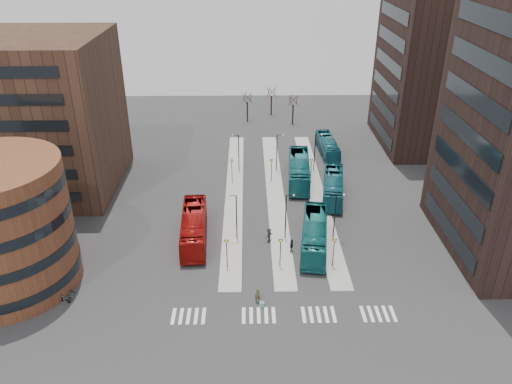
{
  "coord_description": "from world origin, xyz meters",
  "views": [
    {
      "loc": [
        -1.94,
        -34.48,
        33.92
      ],
      "look_at": [
        -0.97,
        21.1,
        5.0
      ],
      "focal_mm": 35.0,
      "sensor_mm": 36.0,
      "label": 1
    }
  ],
  "objects_px": {
    "commuter_b": "(291,246)",
    "commuter_c": "(269,235)",
    "traveller": "(258,296)",
    "bicycle_far": "(69,291)",
    "red_bus": "(194,227)",
    "commuter_a": "(194,246)",
    "teal_bus_c": "(333,187)",
    "teal_bus_d": "(327,146)",
    "teal_bus_a": "(314,234)",
    "bicycle_mid": "(64,299)",
    "suitcase": "(262,305)",
    "bicycle_near": "(65,298)",
    "teal_bus_b": "(299,170)"
  },
  "relations": [
    {
      "from": "commuter_a",
      "to": "commuter_b",
      "type": "bearing_deg",
      "value": 164.43
    },
    {
      "from": "traveller",
      "to": "commuter_a",
      "type": "xyz_separation_m",
      "value": [
        -7.45,
        9.18,
        -0.0
      ]
    },
    {
      "from": "teal_bus_c",
      "to": "commuter_b",
      "type": "relative_size",
      "value": 6.45
    },
    {
      "from": "red_bus",
      "to": "commuter_a",
      "type": "distance_m",
      "value": 3.15
    },
    {
      "from": "commuter_b",
      "to": "bicycle_mid",
      "type": "bearing_deg",
      "value": 122.7
    },
    {
      "from": "teal_bus_a",
      "to": "bicycle_mid",
      "type": "relative_size",
      "value": 8.11
    },
    {
      "from": "red_bus",
      "to": "teal_bus_a",
      "type": "xyz_separation_m",
      "value": [
        14.67,
        -1.96,
        -0.03
      ]
    },
    {
      "from": "teal_bus_a",
      "to": "commuter_c",
      "type": "bearing_deg",
      "value": 174.91
    },
    {
      "from": "red_bus",
      "to": "teal_bus_b",
      "type": "relative_size",
      "value": 0.95
    },
    {
      "from": "bicycle_far",
      "to": "commuter_a",
      "type": "bearing_deg",
      "value": -35.29
    },
    {
      "from": "commuter_a",
      "to": "commuter_c",
      "type": "xyz_separation_m",
      "value": [
        9.05,
        2.36,
        0.05
      ]
    },
    {
      "from": "teal_bus_d",
      "to": "bicycle_far",
      "type": "height_order",
      "value": "teal_bus_d"
    },
    {
      "from": "red_bus",
      "to": "commuter_b",
      "type": "distance_m",
      "value": 12.28
    },
    {
      "from": "teal_bus_c",
      "to": "teal_bus_d",
      "type": "distance_m",
      "value": 15.72
    },
    {
      "from": "teal_bus_b",
      "to": "commuter_b",
      "type": "xyz_separation_m",
      "value": [
        -2.67,
        -19.32,
        -0.92
      ]
    },
    {
      "from": "teal_bus_c",
      "to": "bicycle_near",
      "type": "height_order",
      "value": "teal_bus_c"
    },
    {
      "from": "commuter_c",
      "to": "bicycle_far",
      "type": "height_order",
      "value": "commuter_c"
    },
    {
      "from": "commuter_a",
      "to": "commuter_c",
      "type": "relative_size",
      "value": 0.95
    },
    {
      "from": "teal_bus_d",
      "to": "bicycle_mid",
      "type": "relative_size",
      "value": 7.02
    },
    {
      "from": "teal_bus_c",
      "to": "commuter_c",
      "type": "distance_m",
      "value": 15.02
    },
    {
      "from": "bicycle_far",
      "to": "teal_bus_d",
      "type": "bearing_deg",
      "value": -17.76
    },
    {
      "from": "red_bus",
      "to": "commuter_b",
      "type": "height_order",
      "value": "red_bus"
    },
    {
      "from": "teal_bus_a",
      "to": "traveller",
      "type": "distance_m",
      "value": 12.44
    },
    {
      "from": "suitcase",
      "to": "commuter_b",
      "type": "height_order",
      "value": "commuter_b"
    },
    {
      "from": "red_bus",
      "to": "teal_bus_d",
      "type": "bearing_deg",
      "value": 49.02
    },
    {
      "from": "commuter_c",
      "to": "bicycle_mid",
      "type": "relative_size",
      "value": 1.19
    },
    {
      "from": "teal_bus_a",
      "to": "commuter_b",
      "type": "height_order",
      "value": "teal_bus_a"
    },
    {
      "from": "bicycle_near",
      "to": "teal_bus_d",
      "type": "bearing_deg",
      "value": -31.71
    },
    {
      "from": "teal_bus_d",
      "to": "bicycle_far",
      "type": "xyz_separation_m",
      "value": [
        -32.7,
        -36.99,
        -1.03
      ]
    },
    {
      "from": "commuter_c",
      "to": "bicycle_near",
      "type": "xyz_separation_m",
      "value": [
        -21.55,
        -11.0,
        -0.49
      ]
    },
    {
      "from": "commuter_b",
      "to": "commuter_c",
      "type": "xyz_separation_m",
      "value": [
        -2.59,
        2.52,
        -0.0
      ]
    },
    {
      "from": "traveller",
      "to": "bicycle_mid",
      "type": "height_order",
      "value": "traveller"
    },
    {
      "from": "teal_bus_d",
      "to": "red_bus",
      "type": "bearing_deg",
      "value": -130.75
    },
    {
      "from": "traveller",
      "to": "bicycle_far",
      "type": "height_order",
      "value": "traveller"
    },
    {
      "from": "teal_bus_a",
      "to": "commuter_b",
      "type": "bearing_deg",
      "value": -148.36
    },
    {
      "from": "teal_bus_b",
      "to": "commuter_a",
      "type": "height_order",
      "value": "teal_bus_b"
    },
    {
      "from": "teal_bus_c",
      "to": "suitcase",
      "type": "bearing_deg",
      "value": -104.96
    },
    {
      "from": "commuter_c",
      "to": "teal_bus_b",
      "type": "bearing_deg",
      "value": -155.35
    },
    {
      "from": "suitcase",
      "to": "commuter_b",
      "type": "distance_m",
      "value": 10.51
    },
    {
      "from": "teal_bus_b",
      "to": "bicycle_near",
      "type": "bearing_deg",
      "value": -129.43
    },
    {
      "from": "commuter_b",
      "to": "commuter_c",
      "type": "distance_m",
      "value": 3.61
    },
    {
      "from": "traveller",
      "to": "bicycle_far",
      "type": "relative_size",
      "value": 1.02
    },
    {
      "from": "teal_bus_c",
      "to": "commuter_a",
      "type": "height_order",
      "value": "teal_bus_c"
    },
    {
      "from": "bicycle_near",
      "to": "commuter_a",
      "type": "bearing_deg",
      "value": -46.44
    },
    {
      "from": "commuter_b",
      "to": "bicycle_mid",
      "type": "xyz_separation_m",
      "value": [
        -24.14,
        -8.69,
        -0.44
      ]
    },
    {
      "from": "suitcase",
      "to": "commuter_b",
      "type": "relative_size",
      "value": 0.33
    },
    {
      "from": "suitcase",
      "to": "bicycle_mid",
      "type": "bearing_deg",
      "value": -164.48
    },
    {
      "from": "teal_bus_a",
      "to": "bicycle_far",
      "type": "distance_m",
      "value": 28.33
    },
    {
      "from": "teal_bus_c",
      "to": "commuter_c",
      "type": "relative_size",
      "value": 6.48
    },
    {
      "from": "commuter_a",
      "to": "bicycle_far",
      "type": "distance_m",
      "value": 14.59
    }
  ]
}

